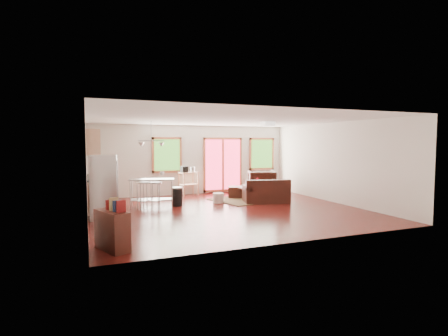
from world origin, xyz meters
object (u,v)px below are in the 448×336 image
object	(u,v)px
loveseat	(266,193)
coffee_table	(253,189)
armchair	(262,181)
ottoman	(237,192)
kitchen_cart	(188,175)
rug	(248,199)
refrigerator	(104,187)
island	(152,188)

from	to	relation	value
loveseat	coffee_table	xyz separation A→B (m)	(-0.03, 0.90, 0.03)
coffee_table	armchair	distance (m)	1.05
ottoman	loveseat	bearing A→B (deg)	-70.00
kitchen_cart	coffee_table	bearing A→B (deg)	-39.60
rug	loveseat	size ratio (longest dim) A/B	1.44
refrigerator	kitchen_cart	distance (m)	4.37
coffee_table	ottoman	bearing A→B (deg)	137.64
kitchen_cart	refrigerator	bearing A→B (deg)	-134.65
coffee_table	rug	bearing A→B (deg)	-150.94
loveseat	coffee_table	world-z (taller)	loveseat
kitchen_cart	armchair	bearing A→B (deg)	-17.53
ottoman	refrigerator	distance (m)	4.97
island	kitchen_cart	bearing A→B (deg)	48.35
loveseat	island	distance (m)	3.65
rug	armchair	size ratio (longest dim) A/B	2.30
armchair	kitchen_cart	size ratio (longest dim) A/B	0.92
loveseat	coffee_table	bearing A→B (deg)	106.82
refrigerator	kitchen_cart	xyz separation A→B (m)	(3.07, 3.11, -0.07)
rug	island	xyz separation A→B (m)	(-3.32, -0.16, 0.57)
coffee_table	refrigerator	bearing A→B (deg)	-162.83
coffee_table	kitchen_cart	world-z (taller)	kitchen_cart
refrigerator	island	bearing A→B (deg)	48.25
armchair	island	distance (m)	4.41
armchair	kitchen_cart	distance (m)	2.76
ottoman	refrigerator	world-z (taller)	refrigerator
refrigerator	kitchen_cart	world-z (taller)	refrigerator
island	kitchen_cart	distance (m)	2.50
refrigerator	island	xyz separation A→B (m)	(1.41, 1.24, -0.23)
rug	refrigerator	bearing A→B (deg)	-163.48
ottoman	kitchen_cart	world-z (taller)	kitchen_cart
armchair	ottoman	size ratio (longest dim) A/B	1.68
ottoman	island	world-z (taller)	island
loveseat	island	size ratio (longest dim) A/B	1.12
rug	armchair	xyz separation A→B (m)	(0.96, 0.88, 0.49)
island	kitchen_cart	size ratio (longest dim) A/B	1.31
ottoman	coffee_table	bearing A→B (deg)	-42.36
island	ottoman	bearing A→B (deg)	12.55
coffee_table	refrigerator	world-z (taller)	refrigerator
island	kitchen_cart	world-z (taller)	kitchen_cart
ottoman	kitchen_cart	size ratio (longest dim) A/B	0.55
coffee_table	kitchen_cart	bearing A→B (deg)	140.40
rug	ottoman	xyz separation A→B (m)	(-0.20, 0.53, 0.19)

